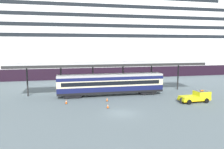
# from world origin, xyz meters

# --- Properties ---
(ground_plane) EXTENTS (400.00, 400.00, 0.00)m
(ground_plane) POSITION_xyz_m (0.00, 0.00, 0.00)
(ground_plane) COLOR slate
(cruise_ship) EXTENTS (145.99, 31.89, 37.53)m
(cruise_ship) POSITION_xyz_m (-11.72, 48.45, 12.72)
(cruise_ship) COLOR black
(cruise_ship) RESTS_ON ground
(platform_canopy) EXTENTS (37.02, 5.17, 6.44)m
(platform_canopy) POSITION_xyz_m (0.67, 11.41, 6.12)
(platform_canopy) COLOR silver
(platform_canopy) RESTS_ON ground
(train_carriage) EXTENTS (20.01, 2.81, 4.11)m
(train_carriage) POSITION_xyz_m (0.67, 10.96, 2.30)
(train_carriage) COLOR black
(train_carriage) RESTS_ON ground
(service_truck) EXTENTS (5.31, 2.49, 2.02)m
(service_truck) POSITION_xyz_m (13.91, 3.25, 0.99)
(service_truck) COLOR yellow
(service_truck) RESTS_ON ground
(traffic_cone_near) EXTENTS (0.36, 0.36, 0.68)m
(traffic_cone_near) POSITION_xyz_m (-1.48, 2.81, 0.33)
(traffic_cone_near) COLOR black
(traffic_cone_near) RESTS_ON ground
(traffic_cone_mid) EXTENTS (0.36, 0.36, 0.65)m
(traffic_cone_mid) POSITION_xyz_m (-0.82, 6.91, 0.32)
(traffic_cone_mid) COLOR black
(traffic_cone_mid) RESTS_ON ground
(traffic_cone_far) EXTENTS (0.36, 0.36, 0.75)m
(traffic_cone_far) POSITION_xyz_m (-7.68, 6.61, 0.37)
(traffic_cone_far) COLOR black
(traffic_cone_far) RESTS_ON ground
(quay_bollard) EXTENTS (0.48, 0.48, 0.96)m
(quay_bollard) POSITION_xyz_m (10.87, 2.97, 0.52)
(quay_bollard) COLOR black
(quay_bollard) RESTS_ON ground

